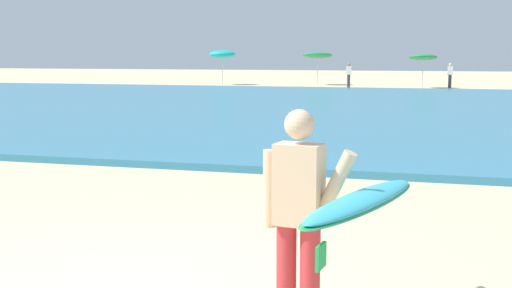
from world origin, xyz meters
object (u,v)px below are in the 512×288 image
beach_umbrella_0 (222,54)px  beachgoer_near_row_mid (450,75)px  beachgoer_near_row_left (349,74)px  beach_umbrella_1 (318,55)px  beach_umbrella_2 (423,57)px  surfer_with_board (332,207)px

beach_umbrella_0 → beachgoer_near_row_mid: 15.47m
beach_umbrella_0 → beachgoer_near_row_left: bearing=-11.4°
beach_umbrella_1 → beachgoer_near_row_left: size_ratio=1.49×
beach_umbrella_0 → beachgoer_near_row_mid: bearing=-2.2°
beach_umbrella_0 → beach_umbrella_1: bearing=11.6°
beach_umbrella_0 → beach_umbrella_2: size_ratio=1.10×
surfer_with_board → beach_umbrella_0: size_ratio=1.12×
beach_umbrella_1 → beach_umbrella_2: size_ratio=1.07×
surfer_with_board → beachgoer_near_row_mid: bearing=87.1°
beach_umbrella_0 → beach_umbrella_1: beach_umbrella_0 is taller
beachgoer_near_row_left → beachgoer_near_row_mid: 6.40m
beach_umbrella_0 → beach_umbrella_1: size_ratio=1.03×
beach_umbrella_1 → beachgoer_near_row_mid: beach_umbrella_1 is taller
beach_umbrella_2 → beachgoer_near_row_mid: bearing=19.0°
surfer_with_board → beach_umbrella_0: (-13.46, 38.57, 1.09)m
beach_umbrella_1 → beach_umbrella_0: bearing=-168.4°
beach_umbrella_0 → beach_umbrella_2: (13.72, -1.17, -0.18)m
beach_umbrella_1 → beach_umbrella_2: (7.17, -2.52, -0.12)m
surfer_with_board → beach_umbrella_1: bearing=99.8°
surfer_with_board → beach_umbrella_0: beach_umbrella_0 is taller
beach_umbrella_0 → beachgoer_near_row_mid: (15.41, -0.59, -1.28)m
beach_umbrella_0 → beachgoer_near_row_left: size_ratio=1.54×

